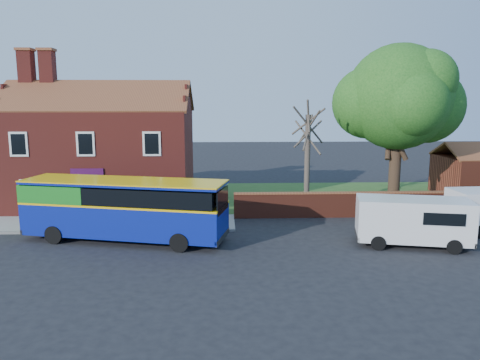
{
  "coord_description": "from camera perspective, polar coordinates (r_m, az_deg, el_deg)",
  "views": [
    {
      "loc": [
        1.28,
        -21.19,
        7.26
      ],
      "look_at": [
        2.3,
        5.0,
        2.74
      ],
      "focal_mm": 35.0,
      "sensor_mm": 36.0,
      "label": 1
    }
  ],
  "objects": [
    {
      "name": "bare_tree",
      "position": [
        30.94,
        8.21,
        2.76
      ],
      "size": [
        2.58,
        3.08,
        6.89
      ],
      "color": "#4C4238",
      "rests_on": "ground"
    },
    {
      "name": "kerb",
      "position": [
        27.47,
        -19.8,
        -5.99
      ],
      "size": [
        18.0,
        0.15,
        0.14
      ],
      "primitive_type": "cube",
      "color": "slate",
      "rests_on": "ground"
    },
    {
      "name": "pavement",
      "position": [
        29.09,
        -18.77,
        -5.09
      ],
      "size": [
        18.0,
        3.5,
        0.12
      ],
      "primitive_type": "cube",
      "color": "gray",
      "rests_on": "ground"
    },
    {
      "name": "grass_strip",
      "position": [
        36.86,
        16.37,
        -1.95
      ],
      "size": [
        26.0,
        12.0,
        0.04
      ],
      "primitive_type": "cube",
      "color": "#426B28",
      "rests_on": "ground"
    },
    {
      "name": "van_near",
      "position": [
        24.96,
        20.37,
        -4.56
      ],
      "size": [
        5.79,
        3.27,
        2.4
      ],
      "rotation": [
        0.0,
        0.0,
        -0.21
      ],
      "color": "silver",
      "rests_on": "ground"
    },
    {
      "name": "large_tree",
      "position": [
        34.17,
        18.79,
        9.18
      ],
      "size": [
        9.03,
        7.14,
        11.01
      ],
      "color": "black",
      "rests_on": "ground"
    },
    {
      "name": "bus",
      "position": [
        25.02,
        -14.59,
        -3.12
      ],
      "size": [
        10.82,
        5.04,
        3.2
      ],
      "rotation": [
        0.0,
        0.0,
        -0.24
      ],
      "color": "navy",
      "rests_on": "ground"
    },
    {
      "name": "boundary_wall",
      "position": [
        31.2,
        19.91,
        -2.74
      ],
      "size": [
        22.0,
        0.38,
        1.6
      ],
      "color": "maroon",
      "rests_on": "ground"
    },
    {
      "name": "ground",
      "position": [
        22.44,
        -5.45,
        -9.15
      ],
      "size": [
        120.0,
        120.0,
        0.0
      ],
      "primitive_type": "plane",
      "color": "black",
      "rests_on": "ground"
    },
    {
      "name": "shop_building",
      "position": [
        33.94,
        -16.39,
        2.87
      ],
      "size": [
        12.3,
        8.13,
        10.5
      ],
      "color": "maroon",
      "rests_on": "ground"
    }
  ]
}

